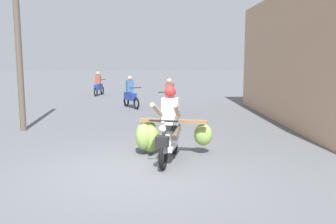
# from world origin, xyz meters

# --- Properties ---
(ground_plane) EXTENTS (120.00, 120.00, 0.00)m
(ground_plane) POSITION_xyz_m (0.00, 0.00, 0.00)
(ground_plane) COLOR #56595E
(motorbike_main_loaded) EXTENTS (1.76, 1.90, 1.58)m
(motorbike_main_loaded) POSITION_xyz_m (0.54, 1.13, 0.52)
(motorbike_main_loaded) COLOR black
(motorbike_main_loaded) RESTS_ON ground
(motorbike_distant_ahead_left) EXTENTS (0.55, 1.61, 1.40)m
(motorbike_distant_ahead_left) POSITION_xyz_m (-3.06, 14.58, 0.57)
(motorbike_distant_ahead_left) COLOR black
(motorbike_distant_ahead_left) RESTS_ON ground
(motorbike_distant_ahead_right) EXTENTS (0.88, 1.47, 1.40)m
(motorbike_distant_ahead_right) POSITION_xyz_m (-0.78, 9.17, 0.57)
(motorbike_distant_ahead_right) COLOR black
(motorbike_distant_ahead_right) RESTS_ON ground
(motorbike_distant_far_ahead) EXTENTS (0.68, 1.57, 1.40)m
(motorbike_distant_far_ahead) POSITION_xyz_m (0.86, 7.07, 0.57)
(motorbike_distant_far_ahead) COLOR black
(motorbike_distant_far_ahead) RESTS_ON ground
(shopfront_building) EXTENTS (3.02, 9.92, 4.34)m
(shopfront_building) POSITION_xyz_m (6.01, 5.41, 2.17)
(shopfront_building) COLOR tan
(shopfront_building) RESTS_ON ground
(utility_pole) EXTENTS (0.18, 0.18, 6.14)m
(utility_pole) POSITION_xyz_m (-3.62, 4.13, 3.07)
(utility_pole) COLOR brown
(utility_pole) RESTS_ON ground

